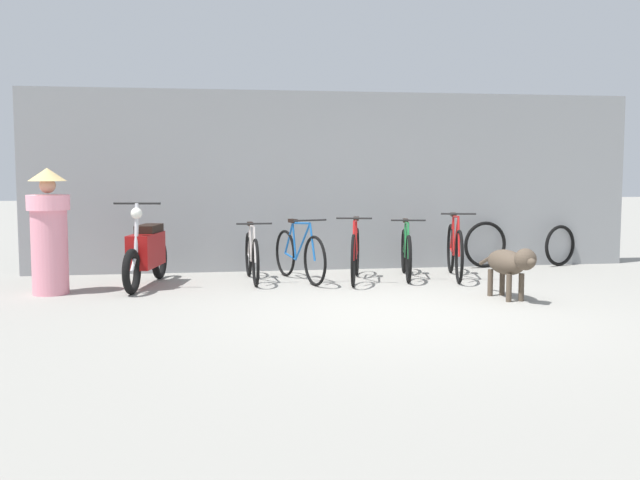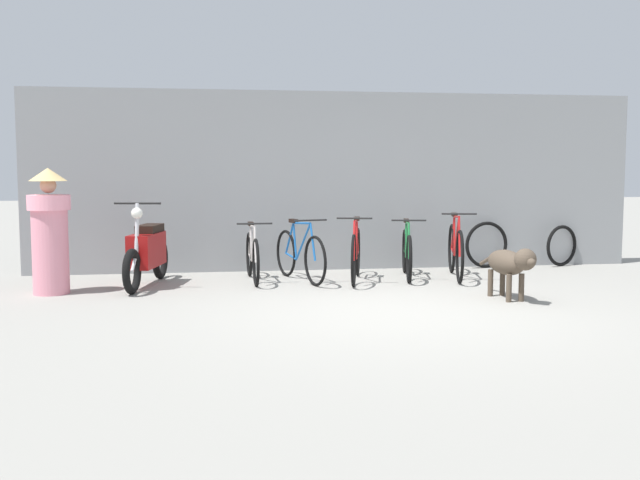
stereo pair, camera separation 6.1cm
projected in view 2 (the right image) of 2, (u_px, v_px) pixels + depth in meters
ground_plane at (397, 312)px, 7.87m from camera, size 60.00×60.00×0.00m
shop_wall_back at (339, 181)px, 11.16m from camera, size 9.10×0.20×2.63m
bicycle_0 at (252, 256)px, 9.99m from camera, size 0.46×1.57×0.81m
bicycle_1 at (300, 255)px, 10.01m from camera, size 0.56×1.58×0.85m
bicycle_2 at (356, 254)px, 10.01m from camera, size 0.55×1.66×0.88m
bicycle_3 at (407, 253)px, 10.32m from camera, size 0.49×1.60×0.83m
bicycle_4 at (456, 251)px, 10.29m from camera, size 0.53×1.72×0.92m
motorcycle at (147, 252)px, 9.56m from camera, size 0.59×1.80×1.09m
stray_dog at (510, 263)px, 8.54m from camera, size 0.38×1.17×0.63m
person_in_robes at (50, 230)px, 8.93m from camera, size 0.52×0.52×1.51m
spare_tire_left at (486, 245)px, 11.34m from camera, size 0.71×0.14×0.71m
spare_tire_right at (562, 246)px, 11.54m from camera, size 0.61×0.28×0.64m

